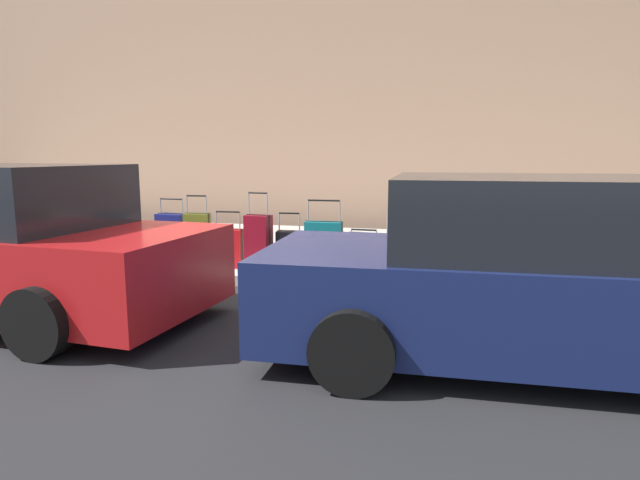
{
  "coord_description": "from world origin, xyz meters",
  "views": [
    {
      "loc": [
        -3.1,
        6.47,
        1.75
      ],
      "look_at": [
        -1.36,
        0.06,
        0.68
      ],
      "focal_mm": 30.28,
      "sensor_mm": 36.0,
      "label": 1
    }
  ],
  "objects_px": {
    "suitcase_olive_1": "(441,253)",
    "parking_meter": "(567,217)",
    "suitcase_red_0": "(482,255)",
    "suitcase_navy_2": "(400,258)",
    "suitcase_maroon_6": "(259,242)",
    "suitcase_teal_4": "(324,247)",
    "suitcase_olive_8": "(198,240)",
    "suitcase_silver_3": "(364,254)",
    "suitcase_navy_9": "(173,238)",
    "fire_hydrant": "(124,235)",
    "parked_car_navy_0": "(541,278)",
    "bollard_post": "(87,236)",
    "suitcase_black_5": "(290,251)",
    "suitcase_red_7": "(229,248)"
  },
  "relations": [
    {
      "from": "suitcase_olive_1",
      "to": "parking_meter",
      "type": "bearing_deg",
      "value": -168.87
    },
    {
      "from": "suitcase_red_0",
      "to": "suitcase_navy_2",
      "type": "relative_size",
      "value": 1.06
    },
    {
      "from": "suitcase_maroon_6",
      "to": "suitcase_olive_1",
      "type": "bearing_deg",
      "value": -179.6
    },
    {
      "from": "suitcase_red_0",
      "to": "suitcase_teal_4",
      "type": "height_order",
      "value": "suitcase_teal_4"
    },
    {
      "from": "suitcase_olive_8",
      "to": "parking_meter",
      "type": "distance_m",
      "value": 4.96
    },
    {
      "from": "suitcase_silver_3",
      "to": "suitcase_navy_9",
      "type": "bearing_deg",
      "value": -1.51
    },
    {
      "from": "suitcase_red_0",
      "to": "fire_hydrant",
      "type": "relative_size",
      "value": 1.21
    },
    {
      "from": "suitcase_maroon_6",
      "to": "suitcase_olive_8",
      "type": "relative_size",
      "value": 1.06
    },
    {
      "from": "suitcase_olive_1",
      "to": "suitcase_maroon_6",
      "type": "height_order",
      "value": "suitcase_maroon_6"
    },
    {
      "from": "suitcase_navy_9",
      "to": "fire_hydrant",
      "type": "height_order",
      "value": "suitcase_navy_9"
    },
    {
      "from": "suitcase_teal_4",
      "to": "parked_car_navy_0",
      "type": "height_order",
      "value": "parked_car_navy_0"
    },
    {
      "from": "fire_hydrant",
      "to": "bollard_post",
      "type": "xyz_separation_m",
      "value": [
        0.55,
        0.15,
        -0.02
      ]
    },
    {
      "from": "parking_meter",
      "to": "parked_car_navy_0",
      "type": "height_order",
      "value": "parked_car_navy_0"
    },
    {
      "from": "suitcase_red_0",
      "to": "suitcase_black_5",
      "type": "distance_m",
      "value": 2.57
    },
    {
      "from": "suitcase_navy_9",
      "to": "parking_meter",
      "type": "xyz_separation_m",
      "value": [
        -5.42,
        -0.18,
        0.46
      ]
    },
    {
      "from": "parking_meter",
      "to": "parked_car_navy_0",
      "type": "bearing_deg",
      "value": 76.84
    },
    {
      "from": "suitcase_olive_1",
      "to": "bollard_post",
      "type": "bearing_deg",
      "value": 1.13
    },
    {
      "from": "suitcase_navy_2",
      "to": "bollard_post",
      "type": "xyz_separation_m",
      "value": [
        4.72,
        0.11,
        0.11
      ]
    },
    {
      "from": "suitcase_olive_1",
      "to": "suitcase_navy_2",
      "type": "height_order",
      "value": "suitcase_olive_1"
    },
    {
      "from": "suitcase_silver_3",
      "to": "parking_meter",
      "type": "xyz_separation_m",
      "value": [
        -2.52,
        -0.26,
        0.54
      ]
    },
    {
      "from": "suitcase_red_0",
      "to": "suitcase_black_5",
      "type": "height_order",
      "value": "suitcase_red_0"
    },
    {
      "from": "suitcase_navy_2",
      "to": "suitcase_maroon_6",
      "type": "relative_size",
      "value": 0.78
    },
    {
      "from": "suitcase_olive_8",
      "to": "suitcase_maroon_6",
      "type": "bearing_deg",
      "value": -179.36
    },
    {
      "from": "suitcase_silver_3",
      "to": "fire_hydrant",
      "type": "height_order",
      "value": "fire_hydrant"
    },
    {
      "from": "suitcase_red_0",
      "to": "parking_meter",
      "type": "xyz_separation_m",
      "value": [
        -1.0,
        -0.23,
        0.49
      ]
    },
    {
      "from": "fire_hydrant",
      "to": "parked_car_navy_0",
      "type": "height_order",
      "value": "parked_car_navy_0"
    },
    {
      "from": "suitcase_navy_2",
      "to": "suitcase_maroon_6",
      "type": "xyz_separation_m",
      "value": [
        1.97,
        0.02,
        0.12
      ]
    },
    {
      "from": "suitcase_black_5",
      "to": "suitcase_maroon_6",
      "type": "distance_m",
      "value": 0.45
    },
    {
      "from": "suitcase_navy_9",
      "to": "parking_meter",
      "type": "height_order",
      "value": "parking_meter"
    },
    {
      "from": "suitcase_red_7",
      "to": "parking_meter",
      "type": "xyz_separation_m",
      "value": [
        -4.47,
        -0.3,
        0.55
      ]
    },
    {
      "from": "suitcase_red_0",
      "to": "suitcase_navy_9",
      "type": "relative_size",
      "value": 0.93
    },
    {
      "from": "bollard_post",
      "to": "parked_car_navy_0",
      "type": "bearing_deg",
      "value": 160.41
    },
    {
      "from": "suitcase_red_7",
      "to": "suitcase_olive_8",
      "type": "xyz_separation_m",
      "value": [
        0.47,
        0.03,
        0.11
      ]
    },
    {
      "from": "suitcase_olive_8",
      "to": "fire_hydrant",
      "type": "bearing_deg",
      "value": -3.34
    },
    {
      "from": "suitcase_maroon_6",
      "to": "suitcase_red_7",
      "type": "xyz_separation_m",
      "value": [
        0.46,
        -0.01,
        -0.11
      ]
    },
    {
      "from": "suitcase_teal_4",
      "to": "suitcase_black_5",
      "type": "distance_m",
      "value": 0.52
    },
    {
      "from": "suitcase_olive_1",
      "to": "suitcase_navy_9",
      "type": "bearing_deg",
      "value": -1.67
    },
    {
      "from": "suitcase_black_5",
      "to": "suitcase_maroon_6",
      "type": "height_order",
      "value": "suitcase_maroon_6"
    },
    {
      "from": "suitcase_silver_3",
      "to": "suitcase_navy_9",
      "type": "relative_size",
      "value": 0.65
    },
    {
      "from": "suitcase_navy_9",
      "to": "bollard_post",
      "type": "xyz_separation_m",
      "value": [
        1.34,
        0.22,
        0.0
      ]
    },
    {
      "from": "suitcase_navy_9",
      "to": "parking_meter",
      "type": "bearing_deg",
      "value": -178.07
    },
    {
      "from": "suitcase_olive_1",
      "to": "suitcase_navy_9",
      "type": "relative_size",
      "value": 0.94
    },
    {
      "from": "suitcase_olive_8",
      "to": "parked_car_navy_0",
      "type": "xyz_separation_m",
      "value": [
        -4.33,
        2.26,
        0.21
      ]
    },
    {
      "from": "fire_hydrant",
      "to": "parked_car_navy_0",
      "type": "xyz_separation_m",
      "value": [
        -5.6,
        2.34,
        0.21
      ]
    },
    {
      "from": "suitcase_olive_1",
      "to": "suitcase_navy_2",
      "type": "relative_size",
      "value": 1.07
    },
    {
      "from": "suitcase_maroon_6",
      "to": "suitcase_teal_4",
      "type": "bearing_deg",
      "value": 179.91
    },
    {
      "from": "suitcase_olive_8",
      "to": "fire_hydrant",
      "type": "relative_size",
      "value": 1.4
    },
    {
      "from": "parking_meter",
      "to": "suitcase_olive_8",
      "type": "bearing_deg",
      "value": 3.76
    },
    {
      "from": "suitcase_olive_1",
      "to": "suitcase_maroon_6",
      "type": "distance_m",
      "value": 2.5
    },
    {
      "from": "suitcase_navy_9",
      "to": "parked_car_navy_0",
      "type": "distance_m",
      "value": 5.39
    }
  ]
}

